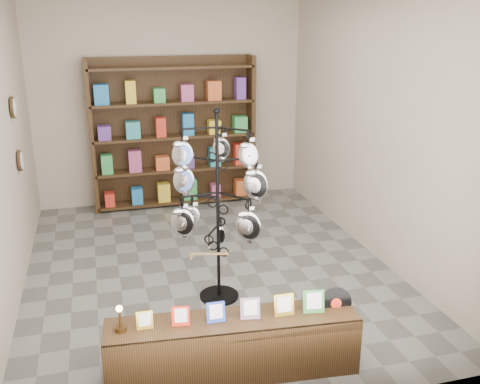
{
  "coord_description": "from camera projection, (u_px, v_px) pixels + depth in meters",
  "views": [
    {
      "loc": [
        -1.13,
        -5.47,
        2.76
      ],
      "look_at": [
        0.11,
        -1.0,
        1.22
      ],
      "focal_mm": 40.0,
      "sensor_mm": 36.0,
      "label": 1
    }
  ],
  "objects": [
    {
      "name": "room_envelope",
      "position": [
        205.0,
        106.0,
        5.58
      ],
      "size": [
        5.0,
        5.0,
        5.0
      ],
      "color": "#BCAF97",
      "rests_on": "ground"
    },
    {
      "name": "wall_clocks",
      "position": [
        17.0,
        134.0,
        5.92
      ],
      "size": [
        0.03,
        0.24,
        0.84
      ],
      "color": "black",
      "rests_on": "ground"
    },
    {
      "name": "display_tree",
      "position": [
        218.0,
        193.0,
        5.14
      ],
      "size": [
        1.06,
        1.06,
        1.95
      ],
      "rotation": [
        0.0,
        0.0,
        -0.38
      ],
      "color": "black",
      "rests_on": "ground"
    },
    {
      "name": "back_shelving",
      "position": [
        174.0,
        137.0,
        7.93
      ],
      "size": [
        2.42,
        0.36,
        2.2
      ],
      "color": "black",
      "rests_on": "ground"
    },
    {
      "name": "front_shelf",
      "position": [
        233.0,
        346.0,
        4.26
      ],
      "size": [
        2.02,
        0.59,
        0.71
      ],
      "rotation": [
        0.0,
        0.0,
        -0.09
      ],
      "color": "black",
      "rests_on": "ground"
    },
    {
      "name": "ground",
      "position": [
        208.0,
        267.0,
        6.16
      ],
      "size": [
        5.0,
        5.0,
        0.0
      ],
      "primitive_type": "plane",
      "color": "slate",
      "rests_on": "ground"
    }
  ]
}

